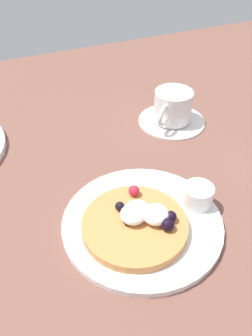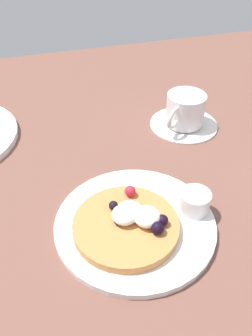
{
  "view_description": "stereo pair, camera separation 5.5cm",
  "coord_description": "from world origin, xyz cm",
  "px_view_note": "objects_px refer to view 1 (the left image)",
  "views": [
    {
      "loc": [
        -10.57,
        -37.35,
        41.23
      ],
      "look_at": [
        7.25,
        3.3,
        4.0
      ],
      "focal_mm": 37.97,
      "sensor_mm": 36.0,
      "label": 1
    },
    {
      "loc": [
        -5.45,
        -39.23,
        41.23
      ],
      "look_at": [
        7.25,
        3.3,
        4.0
      ],
      "focal_mm": 37.97,
      "sensor_mm": 36.0,
      "label": 2
    }
  ],
  "objects_px": {
    "syrup_ramekin": "(198,195)",
    "coffee_cup": "(173,106)",
    "pancake_plate": "(142,223)",
    "coffee_saucer": "(172,120)"
  },
  "relations": [
    {
      "from": "pancake_plate",
      "to": "coffee_saucer",
      "type": "relative_size",
      "value": 1.71
    },
    {
      "from": "pancake_plate",
      "to": "syrup_ramekin",
      "type": "relative_size",
      "value": 5.07
    },
    {
      "from": "syrup_ramekin",
      "to": "coffee_cup",
      "type": "bearing_deg",
      "value": 69.71
    },
    {
      "from": "syrup_ramekin",
      "to": "coffee_cup",
      "type": "distance_m",
      "value": 0.25
    },
    {
      "from": "syrup_ramekin",
      "to": "coffee_saucer",
      "type": "distance_m",
      "value": 0.25
    },
    {
      "from": "pancake_plate",
      "to": "coffee_saucer",
      "type": "height_order",
      "value": "pancake_plate"
    },
    {
      "from": "coffee_saucer",
      "to": "pancake_plate",
      "type": "bearing_deg",
      "value": -127.82
    },
    {
      "from": "coffee_saucer",
      "to": "syrup_ramekin",
      "type": "bearing_deg",
      "value": -110.49
    },
    {
      "from": "syrup_ramekin",
      "to": "coffee_saucer",
      "type": "relative_size",
      "value": 0.34
    },
    {
      "from": "syrup_ramekin",
      "to": "coffee_saucer",
      "type": "xyz_separation_m",
      "value": [
        0.09,
        0.24,
        -0.02
      ]
    }
  ]
}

